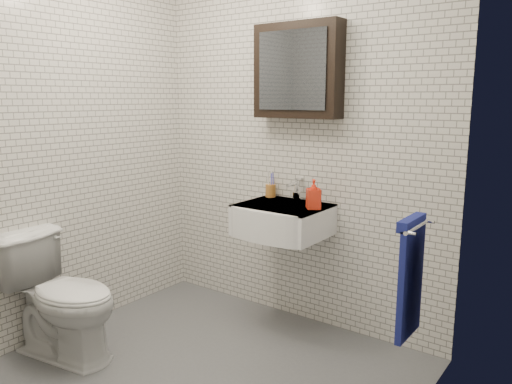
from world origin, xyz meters
TOP-DOWN VIEW (x-y plane):
  - ground at (0.00, 0.00)m, footprint 2.20×2.00m
  - room_shell at (0.00, 0.00)m, footprint 2.22×2.02m
  - washbasin at (0.05, 0.73)m, footprint 0.55×0.50m
  - faucet at (0.05, 0.93)m, footprint 0.06×0.20m
  - mirror_cabinet at (0.05, 0.93)m, footprint 0.60×0.15m
  - towel_rail at (1.04, 0.35)m, footprint 0.09×0.30m
  - toothbrush_cup at (-0.16, 0.94)m, footprint 0.09×0.09m
  - soap_bottle at (0.27, 0.79)m, footprint 0.12×0.12m
  - toilet at (-0.80, -0.31)m, footprint 0.79×0.52m

SIDE VIEW (x-z plane):
  - ground at x=0.00m, z-range 0.00..0.01m
  - toilet at x=-0.80m, z-range 0.00..0.75m
  - towel_rail at x=1.04m, z-range 0.43..1.01m
  - washbasin at x=0.05m, z-range 0.66..0.86m
  - toothbrush_cup at x=-0.16m, z-range 0.80..1.00m
  - faucet at x=0.05m, z-range 0.84..0.99m
  - soap_bottle at x=0.27m, z-range 0.85..1.04m
  - room_shell at x=0.00m, z-range 0.21..2.72m
  - mirror_cabinet at x=0.05m, z-range 1.40..2.00m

